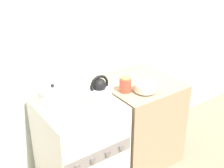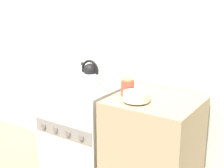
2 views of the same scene
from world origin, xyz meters
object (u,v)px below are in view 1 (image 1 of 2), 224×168
(stove, at_px, (80,146))
(storage_jar, at_px, (125,85))
(cooking_pot, at_px, (53,94))
(enamel_bowl, at_px, (145,87))
(kettle, at_px, (100,93))

(stove, relative_size, storage_jar, 6.22)
(cooking_pot, xyz_separation_m, enamel_bowl, (0.71, -0.27, -0.03))
(cooking_pot, xyz_separation_m, storage_jar, (0.57, -0.17, -0.01))
(kettle, relative_size, cooking_pot, 0.96)
(storage_jar, bearing_deg, enamel_bowl, -36.89)
(cooking_pot, relative_size, storage_jar, 1.94)
(stove, distance_m, storage_jar, 0.64)
(enamel_bowl, relative_size, storage_jar, 1.45)
(cooking_pot, distance_m, enamel_bowl, 0.76)
(stove, height_order, enamel_bowl, enamel_bowl)
(enamel_bowl, bearing_deg, storage_jar, 143.11)
(storage_jar, bearing_deg, kettle, -167.26)
(enamel_bowl, xyz_separation_m, storage_jar, (-0.13, 0.10, 0.02))
(kettle, bearing_deg, enamel_bowl, -4.35)
(cooking_pot, bearing_deg, enamel_bowl, -21.19)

